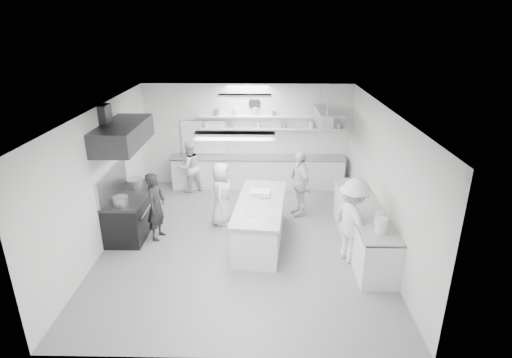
{
  "coord_description": "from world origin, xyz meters",
  "views": [
    {
      "loc": [
        0.46,
        -8.21,
        4.69
      ],
      "look_at": [
        0.3,
        0.6,
        1.26
      ],
      "focal_mm": 28.9,
      "sensor_mm": 36.0,
      "label": 1
    }
  ],
  "objects_px": {
    "stove": "(132,214)",
    "cook_stove": "(156,206)",
    "cook_back": "(190,167)",
    "right_counter": "(363,227)",
    "back_counter": "(258,172)",
    "prep_island": "(260,223)"
  },
  "relations": [
    {
      "from": "right_counter",
      "to": "cook_back",
      "type": "height_order",
      "value": "cook_back"
    },
    {
      "from": "stove",
      "to": "back_counter",
      "type": "bearing_deg",
      "value": 43.99
    },
    {
      "from": "back_counter",
      "to": "right_counter",
      "type": "bearing_deg",
      "value": -55.35
    },
    {
      "from": "cook_back",
      "to": "right_counter",
      "type": "bearing_deg",
      "value": 112.22
    },
    {
      "from": "cook_stove",
      "to": "stove",
      "type": "bearing_deg",
      "value": 76.92
    },
    {
      "from": "back_counter",
      "to": "cook_stove",
      "type": "relative_size",
      "value": 3.18
    },
    {
      "from": "stove",
      "to": "cook_back",
      "type": "bearing_deg",
      "value": 68.68
    },
    {
      "from": "stove",
      "to": "prep_island",
      "type": "relative_size",
      "value": 0.73
    },
    {
      "from": "cook_stove",
      "to": "cook_back",
      "type": "relative_size",
      "value": 1.05
    },
    {
      "from": "prep_island",
      "to": "cook_stove",
      "type": "height_order",
      "value": "cook_stove"
    },
    {
      "from": "stove",
      "to": "right_counter",
      "type": "relative_size",
      "value": 0.55
    },
    {
      "from": "cook_stove",
      "to": "cook_back",
      "type": "distance_m",
      "value": 2.76
    },
    {
      "from": "right_counter",
      "to": "cook_stove",
      "type": "distance_m",
      "value": 4.6
    },
    {
      "from": "stove",
      "to": "cook_stove",
      "type": "height_order",
      "value": "cook_stove"
    },
    {
      "from": "stove",
      "to": "cook_stove",
      "type": "distance_m",
      "value": 0.81
    },
    {
      "from": "stove",
      "to": "cook_stove",
      "type": "relative_size",
      "value": 1.14
    },
    {
      "from": "back_counter",
      "to": "cook_stove",
      "type": "bearing_deg",
      "value": -125.61
    },
    {
      "from": "stove",
      "to": "cook_stove",
      "type": "bearing_deg",
      "value": -24.88
    },
    {
      "from": "right_counter",
      "to": "back_counter",
      "type": "bearing_deg",
      "value": 124.65
    },
    {
      "from": "right_counter",
      "to": "prep_island",
      "type": "xyz_separation_m",
      "value": [
        -2.25,
        0.19,
        -0.01
      ]
    },
    {
      "from": "stove",
      "to": "back_counter",
      "type": "height_order",
      "value": "back_counter"
    },
    {
      "from": "stove",
      "to": "right_counter",
      "type": "height_order",
      "value": "right_counter"
    }
  ]
}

